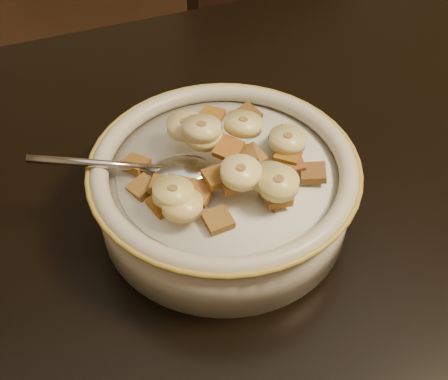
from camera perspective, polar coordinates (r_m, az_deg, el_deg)
name	(u,v)px	position (r m, az deg, el deg)	size (l,w,h in m)	color
chair	(316,61)	(1.16, 9.36, 12.79)	(0.44, 0.44, 1.00)	black
cereal_bowl	(224,193)	(0.48, 0.00, -0.36)	(0.21, 0.21, 0.05)	#B1A48C
milk	(224,172)	(0.46, 0.00, 1.84)	(0.18, 0.18, 0.00)	silver
spoon	(182,170)	(0.46, -4.26, 2.05)	(0.04, 0.05, 0.01)	#A3A4A7
cereal_square_0	(229,149)	(0.44, 0.47, 4.20)	(0.02, 0.02, 0.01)	#975E22
cereal_square_1	(251,157)	(0.45, 2.73, 3.35)	(0.02, 0.02, 0.01)	#915F33
cereal_square_2	(163,203)	(0.43, -6.21, -1.33)	(0.02, 0.02, 0.01)	#995B1B
cereal_square_3	(276,195)	(0.44, 5.33, -0.55)	(0.02, 0.02, 0.01)	brown
cereal_square_4	(212,115)	(0.51, -1.23, 7.59)	(0.02, 0.02, 0.01)	brown
cereal_square_5	(163,186)	(0.44, -6.19, 0.42)	(0.02, 0.02, 0.01)	brown
cereal_square_6	(288,156)	(0.46, 6.51, 3.50)	(0.02, 0.02, 0.01)	#8A6018
cereal_square_7	(247,115)	(0.51, 2.39, 7.61)	(0.02, 0.02, 0.01)	brown
cereal_square_8	(218,177)	(0.43, -0.65, 1.36)	(0.02, 0.02, 0.01)	brown
cereal_square_9	(142,187)	(0.45, -8.29, 0.30)	(0.02, 0.02, 0.01)	brown
cereal_square_10	(135,164)	(0.47, -9.05, 2.64)	(0.02, 0.02, 0.01)	brown
cereal_square_11	(289,152)	(0.47, 6.62, 3.91)	(0.02, 0.02, 0.01)	#975A26
cereal_square_12	(313,173)	(0.46, 9.07, 1.74)	(0.02, 0.02, 0.01)	brown
cereal_square_13	(291,163)	(0.46, 6.80, 2.69)	(0.02, 0.02, 0.01)	brown
cereal_square_14	(178,188)	(0.43, -4.68, 0.19)	(0.02, 0.02, 0.01)	brown
cereal_square_15	(198,193)	(0.43, -2.61, -0.29)	(0.02, 0.02, 0.01)	#945A23
cereal_square_16	(180,205)	(0.43, -4.45, -1.52)	(0.02, 0.02, 0.01)	brown
cereal_square_17	(244,157)	(0.45, 2.05, 3.39)	(0.02, 0.02, 0.01)	brown
cereal_square_18	(233,182)	(0.43, 0.91, 0.80)	(0.02, 0.02, 0.01)	brown
cereal_square_19	(284,136)	(0.49, 6.14, 5.43)	(0.02, 0.02, 0.01)	brown
cereal_square_20	(277,197)	(0.43, 5.36, -0.68)	(0.02, 0.02, 0.01)	brown
cereal_square_21	(218,220)	(0.42, -0.64, -3.05)	(0.02, 0.02, 0.01)	olive
banana_slice_0	(204,134)	(0.45, -2.09, 5.69)	(0.03, 0.03, 0.01)	#DECC7A
banana_slice_1	(185,125)	(0.47, -3.99, 6.58)	(0.03, 0.03, 0.01)	#FEE294
banana_slice_2	(202,129)	(0.45, -2.27, 6.25)	(0.03, 0.03, 0.01)	beige
banana_slice_3	(270,177)	(0.43, 4.65, 1.31)	(0.03, 0.03, 0.01)	tan
banana_slice_4	(241,172)	(0.42, 1.71, 1.80)	(0.03, 0.03, 0.01)	#FBF18B
banana_slice_5	(243,124)	(0.46, 1.97, 6.73)	(0.03, 0.03, 0.01)	#FBF08C
banana_slice_6	(288,140)	(0.47, 6.48, 5.08)	(0.03, 0.03, 0.01)	#CDBF7E
banana_slice_7	(173,193)	(0.42, -5.20, -0.26)	(0.03, 0.03, 0.01)	#F3DE7F
banana_slice_8	(278,183)	(0.42, 5.54, 0.69)	(0.03, 0.03, 0.01)	#E3CA6E
banana_slice_9	(182,205)	(0.42, -4.27, -1.51)	(0.03, 0.03, 0.01)	tan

